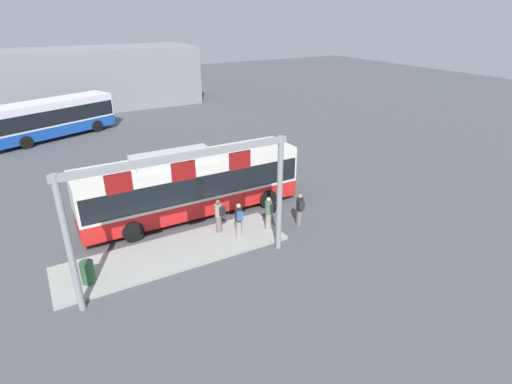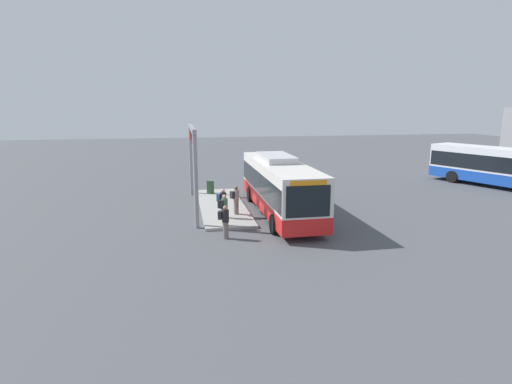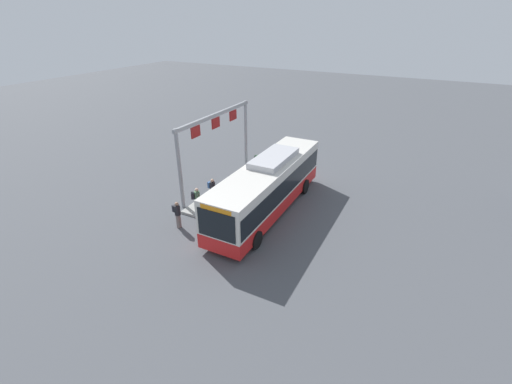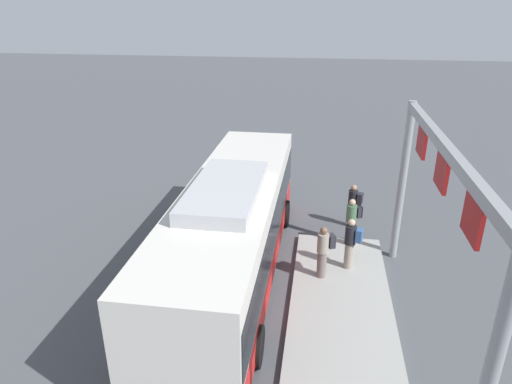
# 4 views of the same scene
# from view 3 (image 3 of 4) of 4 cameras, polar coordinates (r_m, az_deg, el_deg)

# --- Properties ---
(ground_plane) EXTENTS (120.00, 120.00, 0.00)m
(ground_plane) POSITION_cam_3_polar(r_m,az_deg,el_deg) (22.04, 1.86, -3.05)
(ground_plane) COLOR #4C4F54
(platform_curb) EXTENTS (10.00, 2.80, 0.16)m
(platform_curb) POSITION_cam_3_polar(r_m,az_deg,el_deg) (25.01, -2.62, 1.02)
(platform_curb) COLOR #9E9E99
(platform_curb) RESTS_ON ground
(bus_main) EXTENTS (11.27, 2.73, 3.46)m
(bus_main) POSITION_cam_3_polar(r_m,az_deg,el_deg) (21.19, 1.94, 1.20)
(bus_main) COLOR red
(bus_main) RESTS_ON ground
(person_boarding) EXTENTS (0.45, 0.59, 1.67)m
(person_boarding) POSITION_cam_3_polar(r_m,az_deg,el_deg) (20.42, -12.79, -3.53)
(person_boarding) COLOR slate
(person_boarding) RESTS_ON ground
(person_waiting_near) EXTENTS (0.54, 0.61, 1.67)m
(person_waiting_near) POSITION_cam_3_polar(r_m,az_deg,el_deg) (21.37, -9.70, -1.25)
(person_waiting_near) COLOR gray
(person_waiting_near) RESTS_ON platform_curb
(person_waiting_mid) EXTENTS (0.44, 0.58, 1.67)m
(person_waiting_mid) POSITION_cam_3_polar(r_m,az_deg,el_deg) (22.43, -7.17, 0.36)
(person_waiting_mid) COLOR gray
(person_waiting_mid) RESTS_ON platform_curb
(person_waiting_far) EXTENTS (0.50, 0.60, 1.67)m
(person_waiting_far) POSITION_cam_3_polar(r_m,az_deg,el_deg) (22.48, -4.54, 0.55)
(person_waiting_far) COLOR slate
(person_waiting_far) RESTS_ON platform_curb
(platform_sign_gantry) EXTENTS (8.72, 0.24, 5.20)m
(platform_sign_gantry) POSITION_cam_3_polar(r_m,az_deg,el_deg) (24.49, -6.55, 9.48)
(platform_sign_gantry) COLOR gray
(platform_sign_gantry) RESTS_ON ground
(trash_bin) EXTENTS (0.52, 0.52, 0.90)m
(trash_bin) POSITION_cam_3_polar(r_m,az_deg,el_deg) (27.89, 0.25, 5.09)
(trash_bin) COLOR #2D5133
(trash_bin) RESTS_ON platform_curb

